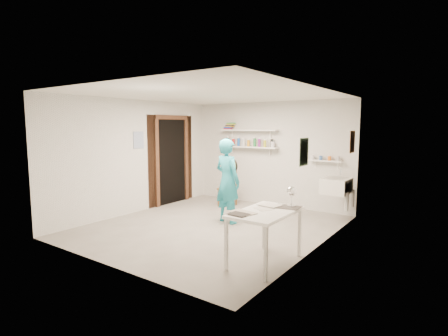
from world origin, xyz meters
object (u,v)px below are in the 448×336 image
Objects in this scene: belfast_sink at (336,186)px; desk_lamp at (292,191)px; man at (227,181)px; wooden_chair at (227,188)px; wall_clock at (232,166)px; work_table at (265,237)px.

desk_lamp is at bearing -88.24° from belfast_sink.
man is 1.45m from wooden_chair.
belfast_sink is 2.26m from desk_lamp.
wooden_chair is 3.34m from desk_lamp.
man is 1.97× the size of wooden_chair.
man reaches higher than wall_clock.
wooden_chair is at bearing 140.35° from desk_lamp.
desk_lamp is at bearing -51.54° from wooden_chair.
desk_lamp is (0.18, 0.43, 0.58)m from work_table.
wall_clock is 0.35× the size of wooden_chair.
belfast_sink is 2.70m from work_table.
belfast_sink is 0.55× the size of work_table.
desk_lamp is (0.07, -2.24, 0.24)m from belfast_sink.
belfast_sink is 0.37× the size of man.
man is 2.14m from work_table.
man is (-1.68, -1.29, 0.11)m from belfast_sink.
work_table is (1.61, -1.60, -0.71)m from wall_clock.
man reaches higher than belfast_sink.
wall_clock is 1.37m from wooden_chair.
wooden_chair is (-2.47, -0.14, -0.29)m from belfast_sink.
desk_lamp reaches higher than belfast_sink.
wall_clock is at bearing -148.05° from belfast_sink.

